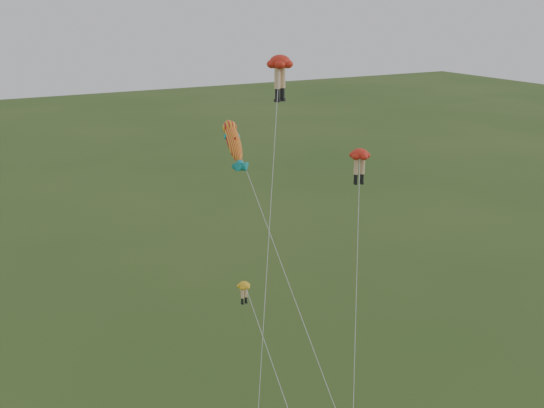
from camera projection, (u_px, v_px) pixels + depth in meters
name	position (u px, v px, depth m)	size (l,w,h in m)	color
legs_kite_red_high	(280.00, 70.00, 35.46)	(6.92, 9.09, 20.80)	red
legs_kite_red_mid	(360.00, 161.00, 39.23)	(7.64, 10.58, 14.71)	red
legs_kite_yellow	(249.00, 300.00, 34.66)	(0.91, 9.80, 8.35)	gold
fish_kite	(234.00, 143.00, 35.29)	(2.63, 13.03, 17.35)	yellow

